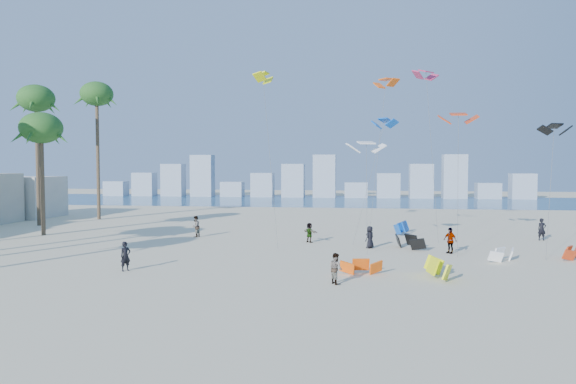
# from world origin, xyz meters

# --- Properties ---
(ground) EXTENTS (220.00, 220.00, 0.00)m
(ground) POSITION_xyz_m (0.00, 0.00, 0.00)
(ground) COLOR beige
(ground) RESTS_ON ground
(ocean) EXTENTS (220.00, 220.00, 0.00)m
(ocean) POSITION_xyz_m (0.00, 72.00, 0.01)
(ocean) COLOR navy
(ocean) RESTS_ON ground
(kitesurfer_near) EXTENTS (0.75, 0.78, 1.80)m
(kitesurfer_near) POSITION_xyz_m (-5.99, 8.44, 0.90)
(kitesurfer_near) COLOR black
(kitesurfer_near) RESTS_ON ground
(kitesurfer_mid) EXTENTS (0.99, 1.04, 1.69)m
(kitesurfer_mid) POSITION_xyz_m (6.87, 6.70, 0.84)
(kitesurfer_mid) COLOR gray
(kitesurfer_mid) RESTS_ON ground
(kitesurfers_far) EXTENTS (30.83, 14.37, 1.90)m
(kitesurfers_far) POSITION_xyz_m (10.75, 19.09, 0.91)
(kitesurfers_far) COLOR black
(kitesurfers_far) RESTS_ON ground
(grounded_kites) EXTENTS (16.77, 22.88, 1.10)m
(grounded_kites) POSITION_xyz_m (13.54, 17.48, 0.49)
(grounded_kites) COLOR #F5560C
(grounded_kites) RESTS_ON ground
(flying_kites) EXTENTS (25.20, 23.45, 15.31)m
(flying_kites) POSITION_xyz_m (11.95, 23.08, 11.33)
(flying_kites) COLOR white
(flying_kites) RESTS_ON ground
(distant_skyline) EXTENTS (85.00, 3.00, 8.40)m
(distant_skyline) POSITION_xyz_m (-1.19, 82.00, 3.09)
(distant_skyline) COLOR #9EADBF
(distant_skyline) RESTS_ON ground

